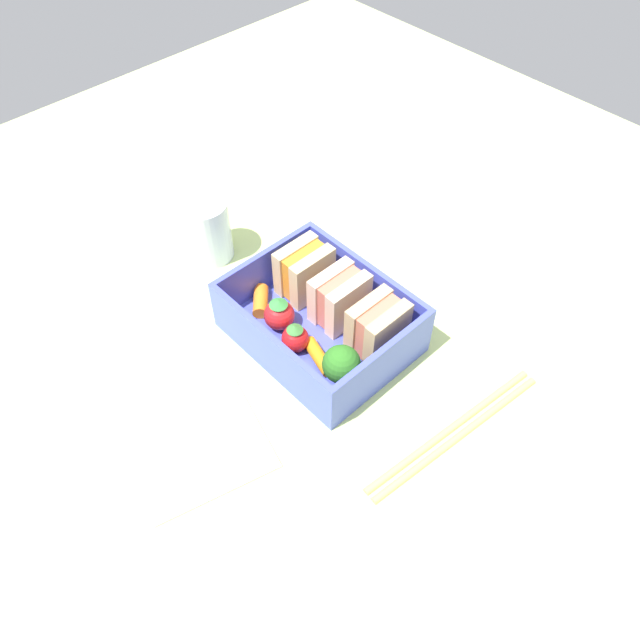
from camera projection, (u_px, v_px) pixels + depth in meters
ground_plane at (320, 343)px, 64.98cm from camera, size 120.00×120.00×2.00cm
bento_tray at (320, 333)px, 63.76cm from camera, size 17.50×13.69×1.20cm
bento_rim at (320, 314)px, 61.43cm from camera, size 17.50×13.69×4.91cm
sandwich_left at (304, 271)px, 64.85cm from camera, size 3.90×5.35×5.52cm
sandwich_center_left at (339, 298)px, 62.39cm from camera, size 3.90×5.35×5.52cm
sandwich_center at (377, 327)px, 59.92cm from camera, size 3.90×5.35×5.52cm
carrot_stick_far_left at (261, 301)px, 64.82cm from camera, size 3.73×3.58×1.53cm
strawberry_far_left at (279, 314)px, 62.41cm from camera, size 3.13×3.13×3.73cm
strawberry_left at (295, 337)px, 60.73cm from camera, size 2.73×2.73×3.33cm
carrot_stick_left at (319, 356)px, 60.27cm from camera, size 4.49×2.43×1.32cm
broccoli_floret at (341, 365)px, 57.02cm from camera, size 3.62×3.62×4.68cm
chopstick_pair at (455, 431)px, 56.65cm from camera, size 3.82×20.51×0.70cm
drinking_glass at (207, 230)px, 69.42cm from camera, size 5.28×5.28×7.33cm
folded_napkin at (197, 445)px, 55.93cm from camera, size 13.53×14.04×0.40cm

